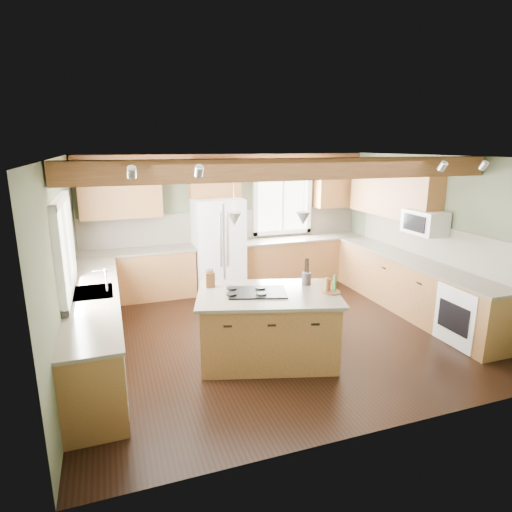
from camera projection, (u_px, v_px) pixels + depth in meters
name	position (u px, v px, depth m)	size (l,w,h in m)	color
floor	(274.00, 332.00, 6.49)	(5.60, 5.60, 0.00)	black
ceiling	(276.00, 157.00, 5.83)	(5.60, 5.60, 0.00)	silver
wall_back	(228.00, 221.00, 8.44)	(5.60, 5.60, 0.00)	#484D37
wall_left	(64.00, 267.00, 5.27)	(5.00, 5.00, 0.00)	#484D37
wall_right	(432.00, 236.00, 7.05)	(5.00, 5.00, 0.00)	#484D37
ceiling_beam	(298.00, 169.00, 5.20)	(5.55, 0.26, 0.26)	#532A17
soffit_trim	(228.00, 157.00, 8.04)	(5.55, 0.20, 0.10)	#532A17
backsplash_back	(228.00, 226.00, 8.45)	(5.58, 0.03, 0.58)	brown
backsplash_right	(429.00, 241.00, 7.12)	(0.03, 3.70, 0.58)	brown
base_cab_back_left	(139.00, 276.00, 7.82)	(2.02, 0.60, 0.88)	brown
counter_back_left	(137.00, 251.00, 7.70)	(2.06, 0.64, 0.04)	#4F483A
base_cab_back_right	(302.00, 260.00, 8.86)	(2.62, 0.60, 0.88)	brown
counter_back_right	(302.00, 239.00, 8.75)	(2.66, 0.64, 0.04)	#4F483A
base_cab_left	(96.00, 326.00, 5.63)	(0.60, 3.70, 0.88)	brown
counter_left	(93.00, 293.00, 5.51)	(0.64, 3.74, 0.04)	#4F483A
base_cab_right	(410.00, 286.00, 7.22)	(0.60, 3.70, 0.88)	brown
counter_right	(413.00, 260.00, 7.10)	(0.64, 3.74, 0.04)	#4F483A
upper_cab_back_left	(121.00, 192.00, 7.49)	(1.40, 0.35, 0.90)	brown
upper_cab_over_fridge	(214.00, 178.00, 7.98)	(0.96, 0.35, 0.70)	brown
upper_cab_right	(393.00, 191.00, 7.66)	(0.35, 2.20, 0.90)	brown
upper_cab_back_corner	(337.00, 185.00, 8.85)	(0.90, 0.35, 0.90)	brown
window_left	(63.00, 246.00, 5.26)	(0.04, 1.60, 1.05)	white
window_back	(282.00, 206.00, 8.73)	(1.10, 0.04, 1.00)	white
sink	(93.00, 293.00, 5.51)	(0.50, 0.65, 0.03)	#262628
faucet	(106.00, 281.00, 5.53)	(0.02, 0.02, 0.28)	#B2B2B7
dishwasher	(95.00, 376.00, 4.44)	(0.60, 0.60, 0.84)	white
oven	(470.00, 315.00, 6.03)	(0.60, 0.72, 0.84)	white
microwave	(425.00, 222.00, 6.87)	(0.40, 0.70, 0.38)	white
pendant_left	(234.00, 219.00, 5.21)	(0.18, 0.18, 0.16)	#B2B2B7
pendant_right	(303.00, 218.00, 5.25)	(0.18, 0.18, 0.16)	#B2B2B7
refrigerator	(218.00, 246.00, 8.10)	(0.90, 0.74, 1.80)	white
island	(268.00, 327.00, 5.59)	(1.69, 1.04, 0.88)	brown
island_top	(268.00, 294.00, 5.48)	(1.81, 1.15, 0.04)	#4F483A
cooktop	(257.00, 292.00, 5.46)	(0.73, 0.49, 0.02)	black
knife_block	(210.00, 280.00, 5.67)	(0.12, 0.09, 0.20)	#57361A
utensil_crock	(306.00, 279.00, 5.78)	(0.13, 0.13, 0.17)	#3E3732
bottle_tray	(331.00, 284.00, 5.46)	(0.24, 0.24, 0.22)	brown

